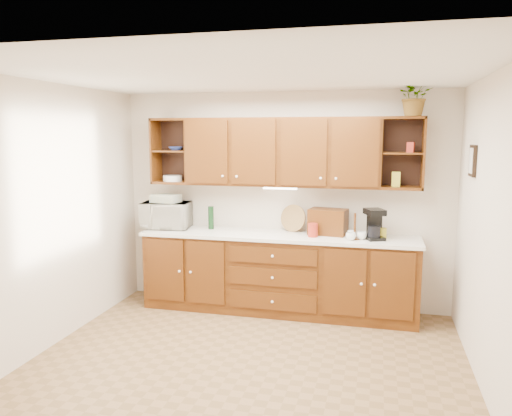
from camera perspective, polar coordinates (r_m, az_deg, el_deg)
The scene contains 26 objects.
floor at distance 4.82m, azimuth -1.05°, elevation -17.41°, with size 4.00×4.00×0.00m, color brown.
ceiling at distance 4.36m, azimuth -1.15°, elevation 15.03°, with size 4.00×4.00×0.00m, color white.
back_wall at distance 6.09m, azimuth 3.14°, elevation 0.90°, with size 4.00×4.00×0.00m, color beige.
left_wall at distance 5.28m, azimuth -22.57°, elevation -0.92°, with size 3.50×3.50×0.00m, color beige.
right_wall at distance 4.35m, azimuth 25.30°, elevation -2.97°, with size 3.50×3.50×0.00m, color beige.
base_cabinets at distance 5.98m, azimuth 2.53°, elevation -7.57°, with size 3.20×0.60×0.90m, color #381806.
countertop at distance 5.86m, azimuth 2.55°, elevation -3.18°, with size 3.24×0.64×0.04m, color silver.
upper_cabinets at distance 5.88m, azimuth 2.99°, elevation 6.43°, with size 3.20×0.33×0.80m.
undercabinet_light at distance 5.86m, azimuth 2.76°, elevation 2.28°, with size 0.40×0.05×0.03m, color white.
framed_picture at distance 5.17m, azimuth 23.52°, elevation 4.98°, with size 0.03×0.24×0.30m, color black.
wicker_basket at distance 6.29m, azimuth -10.70°, elevation -1.61°, with size 0.26×0.26×0.16m, color olive.
microwave at distance 6.30m, azimuth -10.22°, elevation -0.80°, with size 0.58×0.39×0.32m, color beige.
towel_stack at distance 6.27m, azimuth -10.27°, elevation 1.09°, with size 0.32×0.24×0.10m, color #E5C66C.
wine_bottle at distance 6.15m, azimuth -5.17°, elevation -1.11°, with size 0.07×0.07×0.28m, color black.
woven_tray at distance 6.02m, azimuth 4.24°, elevation -2.59°, with size 0.33×0.33×0.02m, color olive.
bread_box at distance 5.86m, azimuth 8.23°, elevation -1.56°, with size 0.43×0.27×0.30m, color #381806.
mug_tree at distance 5.66m, azimuth 11.19°, elevation -3.06°, with size 0.23×0.25×0.29m.
canister_red at distance 5.71m, azimuth 6.52°, elevation -2.52°, with size 0.11×0.11×0.16m, color maroon.
canister_white at distance 5.89m, azimuth 7.00°, elevation -1.98°, with size 0.09×0.09×0.20m, color white.
canister_yellow at distance 5.78m, azimuth 14.23°, elevation -2.80°, with size 0.09×0.09×0.12m, color gold.
coffee_maker at distance 5.69m, azimuth 13.36°, elevation -1.86°, with size 0.26×0.29×0.34m.
bowl_stack at distance 6.26m, azimuth -9.12°, elevation 6.73°, with size 0.18×0.18×0.04m, color navy.
plate_stack at distance 6.29m, azimuth -9.51°, elevation 3.37°, with size 0.24×0.24×0.07m, color white.
pantry_box_yellow at distance 5.78m, azimuth 15.71°, elevation 3.19°, with size 0.09×0.07×0.16m, color gold.
pantry_box_red at distance 5.75m, azimuth 17.25°, elevation 6.64°, with size 0.07×0.06×0.11m, color maroon.
potted_plant at distance 5.73m, azimuth 17.73°, elevation 12.10°, with size 0.38×0.33×0.43m, color #999999.
Camera 1 is at (1.12, -4.19, 2.10)m, focal length 35.00 mm.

